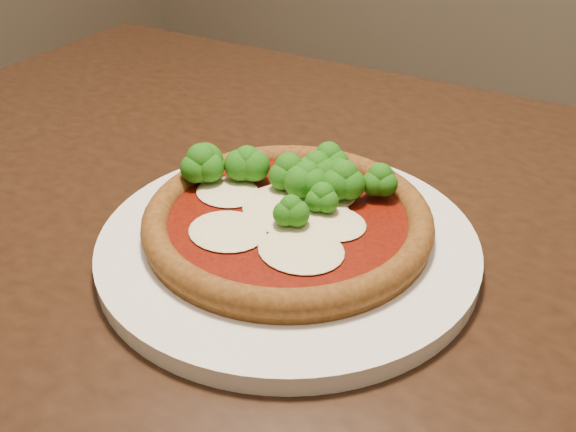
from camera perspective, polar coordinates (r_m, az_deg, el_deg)
The scene contains 3 objects.
dining_table at distance 0.72m, azimuth -0.75°, elevation -5.83°, with size 1.26×0.95×0.75m.
plate at distance 0.60m, azimuth 0.00°, elevation -2.49°, with size 0.35×0.35×0.02m, color white.
pizza at distance 0.60m, azimuth 0.19°, elevation 0.67°, with size 0.27×0.27×0.06m.
Camera 1 is at (0.40, -0.45, 1.11)m, focal length 40.00 mm.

